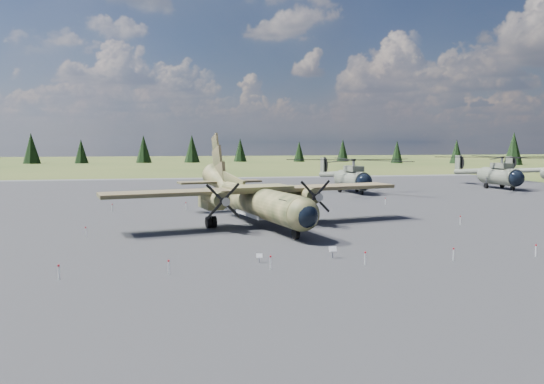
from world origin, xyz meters
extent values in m
plane|color=brown|center=(0.00, 0.00, 0.00)|extent=(500.00, 500.00, 0.00)
cube|color=slate|center=(0.00, 10.00, 0.00)|extent=(120.00, 120.00, 0.04)
cylinder|color=#333C20|center=(-1.82, 2.72, 2.20)|extent=(6.23, 17.39, 2.68)
sphere|color=#333C20|center=(-0.02, -5.70, 2.20)|extent=(3.12, 3.12, 2.62)
sphere|color=black|center=(0.09, -6.21, 2.15)|extent=(2.29, 2.29, 1.93)
cube|color=black|center=(-0.34, -4.20, 2.92)|extent=(2.19, 1.90, 0.53)
cone|color=#333C20|center=(-4.19, 13.75, 3.20)|extent=(3.94, 6.98, 4.03)
cube|color=#929496|center=(-2.02, 3.65, 1.10)|extent=(2.98, 5.99, 0.48)
cube|color=#2B361C|center=(-1.92, 3.19, 3.30)|extent=(27.80, 8.99, 0.33)
cube|color=#333C20|center=(-1.92, 3.19, 3.51)|extent=(6.33, 4.57, 0.33)
cylinder|color=#333C20|center=(-6.07, 2.00, 2.77)|extent=(2.44, 5.16, 1.43)
cube|color=#333C20|center=(-6.23, 2.75, 2.15)|extent=(2.08, 3.48, 0.77)
cone|color=gray|center=(-5.42, -1.04, 2.77)|extent=(0.89, 0.99, 0.73)
cylinder|color=black|center=(-6.23, 2.75, 0.53)|extent=(1.04, 1.20, 1.05)
cylinder|color=#333C20|center=(2.34, 3.81, 2.77)|extent=(2.44, 5.16, 1.43)
cube|color=#333C20|center=(2.18, 4.55, 2.15)|extent=(2.08, 3.48, 0.77)
cone|color=gray|center=(3.00, 0.77, 2.77)|extent=(0.89, 0.99, 0.73)
cylinder|color=black|center=(2.18, 4.55, 0.53)|extent=(1.04, 1.20, 1.05)
cube|color=#333C20|center=(-3.43, 10.20, 3.78)|extent=(1.78, 7.12, 1.61)
cube|color=#2B361C|center=(-4.29, 14.22, 3.25)|extent=(9.42, 3.98, 0.21)
cylinder|color=gray|center=(-0.26, -4.58, 1.22)|extent=(0.16, 0.16, 0.86)
cylinder|color=black|center=(-0.26, -4.58, 0.53)|extent=(0.51, 0.94, 0.89)
cylinder|color=#666759|center=(17.24, 31.31, 1.98)|extent=(3.38, 7.94, 2.68)
sphere|color=black|center=(17.60, 27.46, 1.93)|extent=(2.68, 2.68, 2.47)
sphere|color=#666759|center=(16.89, 35.15, 1.98)|extent=(2.68, 2.68, 2.47)
cube|color=#666759|center=(17.28, 30.88, 3.70)|extent=(2.13, 3.58, 0.80)
cylinder|color=gray|center=(17.28, 30.88, 4.50)|extent=(0.42, 0.42, 1.07)
cylinder|color=#666759|center=(16.52, 39.16, 2.36)|extent=(1.74, 9.20, 1.53)
cube|color=#666759|center=(16.15, 43.16, 3.70)|extent=(0.37, 1.52, 2.57)
cylinder|color=black|center=(16.53, 43.19, 3.70)|extent=(0.32, 2.78, 2.79)
cylinder|color=black|center=(17.54, 28.10, 0.43)|extent=(0.37, 0.75, 0.73)
cylinder|color=black|center=(15.68, 32.45, 0.43)|extent=(0.40, 0.88, 0.86)
cylinder|color=gray|center=(15.68, 32.45, 0.99)|extent=(0.16, 0.16, 1.56)
cylinder|color=black|center=(18.57, 32.72, 0.43)|extent=(0.40, 0.88, 0.86)
cylinder|color=gray|center=(18.57, 32.72, 0.99)|extent=(0.16, 0.16, 1.56)
cylinder|color=#666759|center=(43.18, 33.13, 2.06)|extent=(2.95, 8.06, 2.78)
sphere|color=black|center=(43.26, 29.13, 2.00)|extent=(2.61, 2.61, 2.56)
sphere|color=#666759|center=(43.09, 37.14, 2.06)|extent=(2.61, 2.61, 2.56)
cube|color=#666759|center=(43.19, 32.69, 3.84)|extent=(1.97, 3.60, 0.83)
cylinder|color=gray|center=(43.19, 32.69, 4.67)|extent=(0.41, 0.41, 1.11)
cylinder|color=#666759|center=(43.00, 41.30, 2.45)|extent=(1.14, 9.51, 1.59)
cube|color=#666759|center=(42.90, 45.47, 3.84)|extent=(0.28, 1.56, 2.67)
cylinder|color=black|center=(43.29, 45.48, 3.84)|extent=(0.13, 2.89, 2.89)
cylinder|color=black|center=(43.25, 29.80, 0.44)|extent=(0.33, 0.76, 0.76)
cylinder|color=black|center=(41.65, 34.44, 0.44)|extent=(0.35, 0.90, 0.89)
cylinder|color=gray|center=(41.65, 34.44, 1.03)|extent=(0.16, 0.16, 1.61)
cylinder|color=black|center=(44.65, 34.50, 0.44)|extent=(0.35, 0.90, 0.89)
cylinder|color=gray|center=(44.65, 34.50, 1.03)|extent=(0.16, 0.16, 1.61)
cylinder|color=#666759|center=(57.36, 45.28, 2.27)|extent=(3.90, 8.56, 1.48)
cube|color=#666759|center=(56.01, 48.91, 3.56)|extent=(0.72, 1.43, 2.48)
cylinder|color=black|center=(56.35, 49.03, 3.56)|extent=(1.00, 2.54, 2.68)
cube|color=gray|center=(-4.36, -11.61, 0.24)|extent=(0.08, 0.08, 0.48)
cube|color=white|center=(-4.36, -11.65, 0.47)|extent=(0.40, 0.20, 0.27)
cube|color=gray|center=(0.62, -11.17, 0.31)|extent=(0.09, 0.09, 0.62)
cube|color=white|center=(0.62, -11.23, 0.61)|extent=(0.50, 0.22, 0.35)
cylinder|color=white|center=(-16.00, -13.50, 0.40)|extent=(0.07, 0.07, 0.80)
cylinder|color=#B2131A|center=(-16.00, -13.50, 0.80)|extent=(0.12, 0.12, 0.10)
cylinder|color=white|center=(-10.00, -13.50, 0.40)|extent=(0.07, 0.07, 0.80)
cylinder|color=#B2131A|center=(-10.00, -13.50, 0.80)|extent=(0.12, 0.12, 0.10)
cylinder|color=white|center=(-4.00, -13.50, 0.40)|extent=(0.07, 0.07, 0.80)
cylinder|color=#B2131A|center=(-4.00, -13.50, 0.80)|extent=(0.12, 0.12, 0.10)
cylinder|color=white|center=(2.00, -13.50, 0.40)|extent=(0.07, 0.07, 0.80)
cylinder|color=#B2131A|center=(2.00, -13.50, 0.80)|extent=(0.12, 0.12, 0.10)
cylinder|color=white|center=(8.00, -13.50, 0.40)|extent=(0.07, 0.07, 0.80)
cylinder|color=#B2131A|center=(8.00, -13.50, 0.80)|extent=(0.12, 0.12, 0.10)
cylinder|color=white|center=(14.00, -13.50, 0.40)|extent=(0.07, 0.07, 0.80)
cylinder|color=#B2131A|center=(14.00, -13.50, 0.80)|extent=(0.12, 0.12, 0.10)
cylinder|color=white|center=(-16.00, 16.00, 0.40)|extent=(0.07, 0.07, 0.80)
cylinder|color=#B2131A|center=(-16.00, 16.00, 0.80)|extent=(0.12, 0.12, 0.10)
cylinder|color=white|center=(-8.00, 16.00, 0.40)|extent=(0.07, 0.07, 0.80)
cylinder|color=#B2131A|center=(-8.00, 16.00, 0.80)|extent=(0.12, 0.12, 0.10)
cylinder|color=white|center=(0.00, 16.00, 0.40)|extent=(0.07, 0.07, 0.80)
cylinder|color=#B2131A|center=(0.00, 16.00, 0.80)|extent=(0.12, 0.12, 0.10)
cylinder|color=white|center=(8.00, 16.00, 0.40)|extent=(0.07, 0.07, 0.80)
cylinder|color=#B2131A|center=(8.00, 16.00, 0.80)|extent=(0.12, 0.12, 0.10)
cylinder|color=white|center=(16.00, 16.00, 0.40)|extent=(0.07, 0.07, 0.80)
cylinder|color=#B2131A|center=(16.00, 16.00, 0.80)|extent=(0.12, 0.12, 0.10)
cylinder|color=white|center=(-16.50, 0.00, 0.40)|extent=(0.07, 0.07, 0.80)
cylinder|color=#B2131A|center=(-16.50, 0.00, 0.80)|extent=(0.12, 0.12, 0.10)
cylinder|color=white|center=(16.50, 0.00, 0.40)|extent=(0.07, 0.07, 0.80)
cylinder|color=#B2131A|center=(16.50, 0.00, 0.80)|extent=(0.12, 0.12, 0.10)
cone|color=black|center=(104.90, 115.89, 5.49)|extent=(6.15, 6.15, 10.98)
cone|color=black|center=(93.08, 131.70, 4.32)|extent=(4.83, 4.83, 8.63)
cone|color=black|center=(73.00, 138.32, 4.13)|extent=(4.62, 4.62, 8.26)
cone|color=black|center=(58.48, 157.01, 4.43)|extent=(4.96, 4.96, 8.85)
cone|color=black|center=(40.88, 157.94, 4.01)|extent=(4.49, 4.49, 8.02)
cone|color=black|center=(18.27, 162.95, 4.59)|extent=(5.14, 5.14, 9.18)
cone|color=black|center=(-0.76, 157.39, 5.21)|extent=(5.83, 5.83, 10.42)
cone|color=black|center=(-18.47, 158.12, 5.11)|extent=(5.72, 5.72, 10.21)
cone|color=black|center=(-40.44, 157.51, 4.37)|extent=(4.89, 4.89, 8.74)
cone|color=black|center=(-57.34, 157.88, 5.49)|extent=(6.15, 6.15, 10.97)
camera|label=1|loc=(-9.97, -44.13, 7.63)|focal=35.00mm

